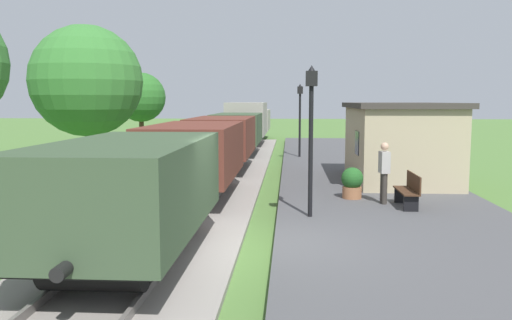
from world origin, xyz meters
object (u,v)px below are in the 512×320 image
object	(u,v)px
person_waiting	(384,170)
lamp_post_near	(311,113)
station_hut	(399,141)
tree_trackside_far	(86,81)
lamp_post_far	(300,107)
tree_field_left	(141,98)
freight_train	(232,134)
potted_planter	(352,182)
bench_near_hut	(409,190)

from	to	relation	value
person_waiting	lamp_post_near	xyz separation A→B (m)	(-2.10, -1.78, 1.62)
station_hut	tree_trackside_far	size ratio (longest dim) A/B	0.92
lamp_post_far	tree_trackside_far	distance (m)	10.39
tree_trackside_far	tree_field_left	distance (m)	8.69
lamp_post_far	tree_field_left	distance (m)	10.03
freight_train	station_hut	xyz separation A→B (m)	(6.80, -7.24, 0.20)
freight_train	person_waiting	bearing A→B (deg)	-64.61
potted_planter	lamp_post_near	distance (m)	3.53
freight_train	lamp_post_near	size ratio (longest dim) A/B	10.59
lamp_post_far	tree_trackside_far	size ratio (longest dim) A/B	0.59
freight_train	tree_trackside_far	bearing A→B (deg)	-142.66
station_hut	bench_near_hut	bearing A→B (deg)	-97.98
tree_field_left	tree_trackside_far	bearing A→B (deg)	-88.91
lamp_post_far	tree_field_left	bearing A→B (deg)	157.75
bench_near_hut	lamp_post_near	distance (m)	3.67
potted_planter	tree_field_left	size ratio (longest dim) A/B	0.19
person_waiting	tree_trackside_far	xyz separation A→B (m)	(-11.21, 7.30, 2.74)
freight_train	station_hut	world-z (taller)	station_hut
freight_train	person_waiting	world-z (taller)	freight_train
lamp_post_near	tree_trackside_far	distance (m)	12.91
bench_near_hut	person_waiting	bearing A→B (deg)	144.16
person_waiting	tree_field_left	world-z (taller)	tree_field_left
person_waiting	lamp_post_far	world-z (taller)	lamp_post_far
lamp_post_near	tree_trackside_far	bearing A→B (deg)	135.11
freight_train	station_hut	size ratio (longest dim) A/B	6.76
station_hut	lamp_post_far	xyz separation A→B (m)	(-3.38, 7.77, 1.15)
station_hut	tree_field_left	bearing A→B (deg)	137.58
person_waiting	freight_train	bearing A→B (deg)	-70.62
bench_near_hut	lamp_post_far	distance (m)	13.05
tree_field_left	station_hut	bearing A→B (deg)	-42.42
lamp_post_far	bench_near_hut	bearing A→B (deg)	-77.90
lamp_post_far	tree_trackside_far	bearing A→B (deg)	-151.86
lamp_post_near	lamp_post_far	size ratio (longest dim) A/B	1.00
tree_trackside_far	freight_train	bearing A→B (deg)	37.34
freight_train	tree_trackside_far	xyz separation A→B (m)	(-5.69, -4.34, 2.47)
bench_near_hut	tree_field_left	xyz separation A→B (m)	(-11.98, 16.40, 2.56)
lamp_post_near	tree_field_left	bearing A→B (deg)	117.60
station_hut	bench_near_hut	distance (m)	4.97
freight_train	station_hut	bearing A→B (deg)	-46.78
freight_train	potted_planter	distance (m)	11.90
bench_near_hut	lamp_post_far	world-z (taller)	lamp_post_far
bench_near_hut	tree_field_left	size ratio (longest dim) A/B	0.32
freight_train	tree_trackside_far	world-z (taller)	tree_trackside_far
station_hut	lamp_post_near	size ratio (longest dim) A/B	1.57
station_hut	person_waiting	world-z (taller)	station_hut
lamp_post_near	lamp_post_far	xyz separation A→B (m)	(0.00, 13.95, 0.00)
lamp_post_near	tree_field_left	world-z (taller)	tree_field_left
potted_planter	station_hut	bearing A→B (deg)	60.64
freight_train	person_waiting	size ratio (longest dim) A/B	22.92
station_hut	tree_field_left	size ratio (longest dim) A/B	1.22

